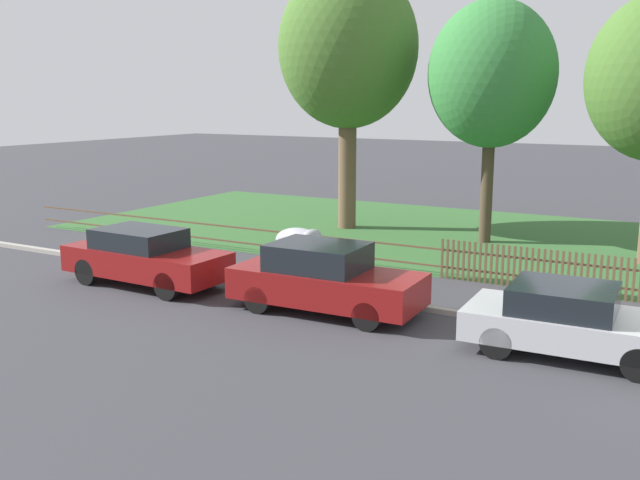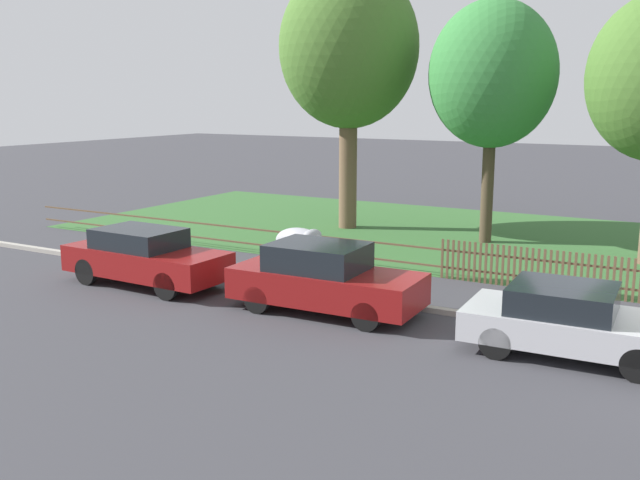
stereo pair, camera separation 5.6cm
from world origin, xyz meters
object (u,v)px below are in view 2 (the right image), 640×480
parked_car_silver_hatchback (145,256)px  parked_car_navy_estate (570,320)px  parked_car_black_saloon (324,279)px  covered_motorcycle (302,243)px  tree_behind_motorcycle (493,75)px  tree_nearest_kerb (349,49)px

parked_car_silver_hatchback → parked_car_navy_estate: bearing=2.2°
parked_car_black_saloon → covered_motorcycle: size_ratio=2.32×
parked_car_navy_estate → tree_behind_motorcycle: tree_behind_motorcycle is taller
parked_car_black_saloon → parked_car_navy_estate: parked_car_black_saloon is taller
parked_car_navy_estate → covered_motorcycle: bearing=152.8°
parked_car_navy_estate → covered_motorcycle: parked_car_navy_estate is taller
covered_motorcycle → tree_behind_motorcycle: tree_behind_motorcycle is taller
covered_motorcycle → tree_nearest_kerb: 8.23m
parked_car_silver_hatchback → parked_car_black_saloon: parked_car_black_saloon is taller
covered_motorcycle → tree_behind_motorcycle: bearing=62.2°
covered_motorcycle → parked_car_navy_estate: bearing=-21.3°
parked_car_black_saloon → tree_nearest_kerb: size_ratio=0.47×
parked_car_silver_hatchback → parked_car_navy_estate: parked_car_silver_hatchback is taller
tree_nearest_kerb → tree_behind_motorcycle: 5.16m
parked_car_silver_hatchback → parked_car_black_saloon: (4.96, 0.22, 0.02)m
covered_motorcycle → tree_nearest_kerb: size_ratio=0.20×
tree_behind_motorcycle → parked_car_navy_estate: bearing=-65.1°
parked_car_navy_estate → tree_nearest_kerb: tree_nearest_kerb is taller
parked_car_black_saloon → parked_car_navy_estate: (5.13, -0.11, -0.10)m
parked_car_navy_estate → tree_behind_motorcycle: size_ratio=0.51×
parked_car_silver_hatchback → covered_motorcycle: (2.28, 3.74, -0.09)m
covered_motorcycle → tree_behind_motorcycle: size_ratio=0.24×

